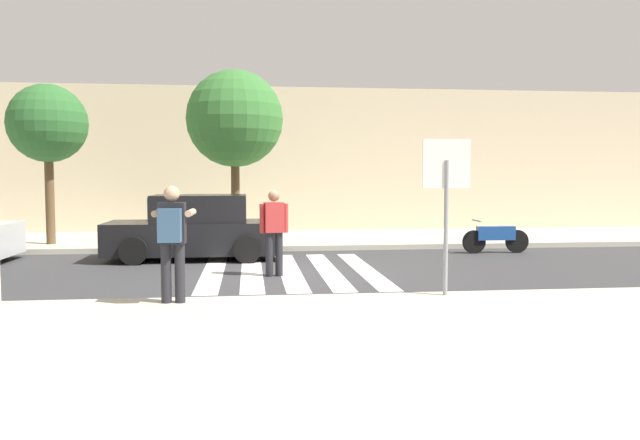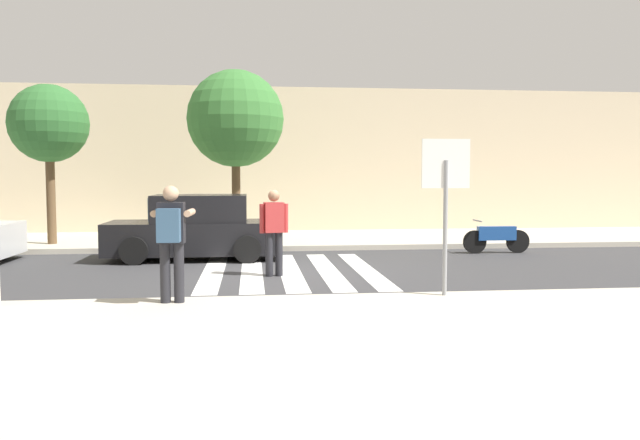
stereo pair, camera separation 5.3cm
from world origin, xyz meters
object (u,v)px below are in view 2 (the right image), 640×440
(motorcycle, at_px, (496,237))
(parked_car_black, at_px, (196,229))
(photographer_with_backpack, at_px, (171,233))
(stop_sign, at_px, (446,182))
(pedestrian_crossing, at_px, (274,228))
(street_tree_west, at_px, (49,125))
(street_tree_center, at_px, (235,119))

(motorcycle, bearing_deg, parked_car_black, -177.75)
(photographer_with_backpack, bearing_deg, stop_sign, 2.15)
(photographer_with_backpack, relative_size, pedestrian_crossing, 1.00)
(parked_car_black, distance_m, motorcycle, 7.64)
(stop_sign, distance_m, motorcycle, 7.08)
(pedestrian_crossing, height_order, parked_car_black, pedestrian_crossing)
(motorcycle, xyz_separation_m, street_tree_west, (-11.76, 2.26, 2.98))
(stop_sign, height_order, photographer_with_backpack, stop_sign)
(stop_sign, distance_m, parked_car_black, 7.31)
(parked_car_black, height_order, motorcycle, parked_car_black)
(stop_sign, height_order, street_tree_west, street_tree_west)
(photographer_with_backpack, distance_m, street_tree_center, 8.67)
(street_tree_west, bearing_deg, pedestrian_crossing, -42.15)
(street_tree_west, distance_m, street_tree_center, 5.04)
(pedestrian_crossing, bearing_deg, photographer_with_backpack, -117.05)
(parked_car_black, relative_size, street_tree_west, 0.94)
(pedestrian_crossing, distance_m, street_tree_center, 5.82)
(photographer_with_backpack, distance_m, street_tree_west, 9.77)
(motorcycle, bearing_deg, street_tree_center, 162.92)
(photographer_with_backpack, bearing_deg, parked_car_black, 91.53)
(stop_sign, relative_size, street_tree_west, 0.56)
(motorcycle, bearing_deg, photographer_with_backpack, -140.18)
(stop_sign, bearing_deg, photographer_with_backpack, -177.85)
(photographer_with_backpack, xyz_separation_m, street_tree_center, (0.75, 8.30, 2.40))
(photographer_with_backpack, height_order, street_tree_center, street_tree_center)
(stop_sign, bearing_deg, motorcycle, 61.43)
(pedestrian_crossing, distance_m, motorcycle, 6.64)
(pedestrian_crossing, xyz_separation_m, street_tree_west, (-5.90, 5.34, 2.42))
(stop_sign, xyz_separation_m, photographer_with_backpack, (-4.16, -0.16, -0.74))
(pedestrian_crossing, relative_size, street_tree_center, 0.36)
(parked_car_black, relative_size, motorcycle, 2.33)
(motorcycle, bearing_deg, street_tree_west, 169.10)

